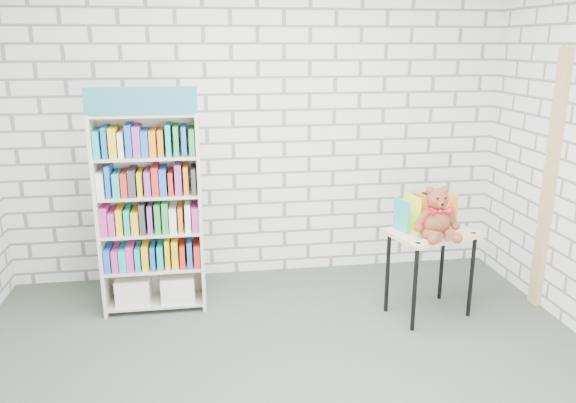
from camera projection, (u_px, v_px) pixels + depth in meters
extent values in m
plane|color=#3C463B|center=(293.00, 392.00, 3.54)|extent=(4.50, 4.50, 0.00)
cube|color=silver|center=(259.00, 126.00, 5.06)|extent=(4.50, 0.02, 2.80)
cube|color=silver|center=(436.00, 380.00, 1.26)|extent=(4.50, 0.02, 2.80)
cube|color=beige|center=(100.00, 216.00, 4.42)|extent=(0.03, 0.32, 1.62)
cube|color=beige|center=(201.00, 212.00, 4.53)|extent=(0.03, 0.32, 1.62)
cube|color=beige|center=(152.00, 209.00, 4.61)|extent=(0.81, 0.02, 1.62)
cube|color=#277380|center=(141.00, 101.00, 4.08)|extent=(0.81, 0.02, 0.20)
cube|color=beige|center=(157.00, 301.00, 4.68)|extent=(0.76, 0.30, 0.02)
cube|color=beige|center=(155.00, 267.00, 4.60)|extent=(0.76, 0.30, 0.02)
cube|color=beige|center=(152.00, 231.00, 4.51)|extent=(0.76, 0.30, 0.02)
cube|color=beige|center=(150.00, 195.00, 4.43)|extent=(0.76, 0.30, 0.02)
cube|color=beige|center=(147.00, 156.00, 4.34)|extent=(0.76, 0.30, 0.02)
cube|color=beige|center=(144.00, 114.00, 4.26)|extent=(0.76, 0.30, 0.02)
cube|color=silver|center=(134.00, 289.00, 4.62)|extent=(0.27, 0.26, 0.22)
cube|color=silver|center=(178.00, 286.00, 4.67)|extent=(0.27, 0.26, 0.22)
cube|color=blue|center=(154.00, 253.00, 4.55)|extent=(0.76, 0.26, 0.22)
cube|color=green|center=(151.00, 218.00, 4.47)|extent=(0.76, 0.26, 0.22)
cube|color=orange|center=(148.00, 180.00, 4.39)|extent=(0.76, 0.26, 0.22)
cube|color=#BF338C|center=(146.00, 141.00, 4.30)|extent=(0.76, 0.26, 0.22)
cube|color=#DCB184|center=(432.00, 233.00, 4.39)|extent=(0.76, 0.62, 0.03)
cylinder|color=black|center=(415.00, 290.00, 4.22)|extent=(0.03, 0.03, 0.68)
cylinder|color=black|center=(388.00, 273.00, 4.53)|extent=(0.03, 0.03, 0.68)
cylinder|color=black|center=(471.00, 277.00, 4.45)|extent=(0.03, 0.03, 0.68)
cylinder|color=black|center=(442.00, 262.00, 4.76)|extent=(0.03, 0.03, 0.68)
cylinder|color=black|center=(418.00, 243.00, 4.14)|extent=(0.04, 0.04, 0.01)
cylinder|color=black|center=(474.00, 233.00, 4.36)|extent=(0.04, 0.04, 0.01)
cube|color=teal|center=(402.00, 215.00, 4.35)|extent=(0.07, 0.20, 0.27)
cube|color=#E9FF28|center=(411.00, 213.00, 4.39)|extent=(0.07, 0.20, 0.27)
cube|color=orange|center=(420.00, 212.00, 4.43)|extent=(0.07, 0.20, 0.27)
cube|color=black|center=(429.00, 211.00, 4.46)|extent=(0.07, 0.20, 0.27)
cube|color=white|center=(438.00, 209.00, 4.50)|extent=(0.07, 0.20, 0.27)
cube|color=orange|center=(447.00, 208.00, 4.54)|extent=(0.07, 0.20, 0.27)
ellipsoid|color=brown|center=(435.00, 221.00, 4.27)|extent=(0.23, 0.20, 0.23)
sphere|color=brown|center=(437.00, 199.00, 4.22)|extent=(0.16, 0.16, 0.16)
sphere|color=brown|center=(430.00, 190.00, 4.21)|extent=(0.06, 0.06, 0.06)
sphere|color=brown|center=(445.00, 190.00, 4.22)|extent=(0.06, 0.06, 0.06)
sphere|color=brown|center=(441.00, 204.00, 4.16)|extent=(0.07, 0.07, 0.07)
sphere|color=black|center=(438.00, 199.00, 4.14)|extent=(0.02, 0.02, 0.02)
sphere|color=black|center=(445.00, 198.00, 4.15)|extent=(0.02, 0.02, 0.02)
sphere|color=black|center=(443.00, 205.00, 4.13)|extent=(0.02, 0.02, 0.02)
cylinder|color=brown|center=(422.00, 218.00, 4.22)|extent=(0.12, 0.09, 0.16)
cylinder|color=brown|center=(451.00, 217.00, 4.26)|extent=(0.12, 0.09, 0.16)
sphere|color=brown|center=(418.00, 228.00, 4.22)|extent=(0.07, 0.07, 0.07)
sphere|color=brown|center=(456.00, 226.00, 4.26)|extent=(0.07, 0.07, 0.07)
cylinder|color=brown|center=(433.00, 235.00, 4.17)|extent=(0.12, 0.19, 0.09)
cylinder|color=brown|center=(449.00, 234.00, 4.19)|extent=(0.12, 0.19, 0.09)
sphere|color=brown|center=(433.00, 240.00, 4.09)|extent=(0.08, 0.08, 0.08)
sphere|color=brown|center=(457.00, 238.00, 4.12)|extent=(0.08, 0.08, 0.08)
cone|color=red|center=(435.00, 211.00, 4.17)|extent=(0.07, 0.06, 0.06)
cone|color=red|center=(445.00, 211.00, 4.18)|extent=(0.07, 0.06, 0.06)
sphere|color=red|center=(440.00, 211.00, 4.18)|extent=(0.04, 0.04, 0.04)
cube|color=tan|center=(549.00, 183.00, 4.48)|extent=(0.05, 0.12, 2.10)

